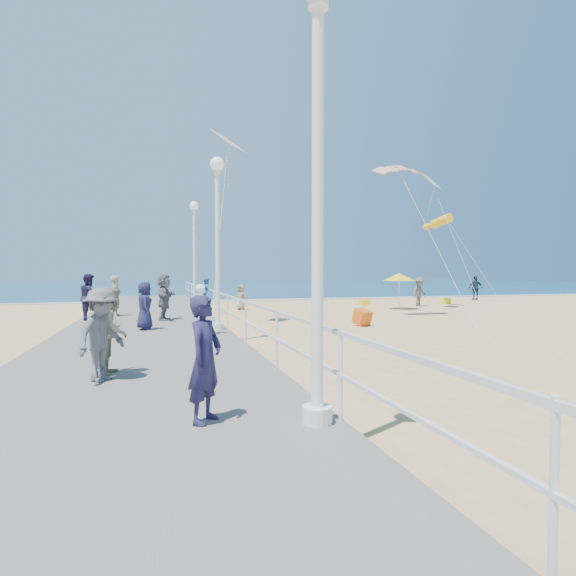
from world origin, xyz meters
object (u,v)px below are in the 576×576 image
object	(u,v)px
toddler_held	(207,291)
beach_chair_left	(365,302)
lamp_post_far	(194,243)
box_kite	(362,319)
spectator_1	(112,331)
beach_walker_a	(419,292)
spectator_2	(101,335)
beach_chair_right	(445,301)
lamp_post_near	(318,144)
lamp_post_mid	(217,224)
beach_umbrella	(399,277)
spectator_0	(205,359)
beach_walker_c	(241,297)
spectator_5	(164,297)
beach_walker_b	(476,288)
spectator_4	(145,306)
spectator_6	(116,296)
woman_holding_toddler	(202,310)
spectator_7	(89,297)

from	to	relation	value
toddler_held	beach_chair_left	world-z (taller)	toddler_held
lamp_post_far	box_kite	world-z (taller)	lamp_post_far
spectator_1	beach_walker_a	bearing A→B (deg)	-34.35
spectator_2	beach_chair_right	bearing A→B (deg)	-13.03
lamp_post_near	lamp_post_far	bearing A→B (deg)	90.00
lamp_post_mid	beach_umbrella	size ratio (longest dim) A/B	2.49
spectator_0	beach_walker_a	xyz separation A→B (m)	(15.73, 20.06, -0.22)
toddler_held	beach_chair_left	distance (m)	18.40
spectator_1	beach_walker_c	bearing A→B (deg)	-6.84
toddler_held	spectator_5	xyz separation A→B (m)	(-1.12, 4.31, -0.38)
spectator_1	spectator_5	distance (m)	9.02
beach_walker_b	spectator_4	bearing A→B (deg)	43.85
lamp_post_far	box_kite	size ratio (longest dim) A/B	8.87
toddler_held	lamp_post_mid	bearing A→B (deg)	-19.57
toddler_held	beach_walker_a	xyz separation A→B (m)	(14.90, 12.41, -0.71)
beach_walker_b	beach_umbrella	distance (m)	12.18
spectator_1	box_kite	xyz separation A→B (m)	(8.74, 8.21, -0.86)
lamp_post_near	lamp_post_mid	world-z (taller)	same
lamp_post_near	spectator_6	size ratio (longest dim) A/B	3.23
spectator_6	beach_chair_right	world-z (taller)	spectator_6
spectator_2	beach_walker_b	distance (m)	33.24
spectator_1	spectator_5	xyz separation A→B (m)	(1.02, 8.96, 0.10)
lamp_post_near	beach_walker_c	xyz separation A→B (m)	(2.86, 20.69, -2.93)
woman_holding_toddler	spectator_6	bearing A→B (deg)	28.28
spectator_2	lamp_post_far	bearing A→B (deg)	23.70
toddler_held	spectator_2	size ratio (longest dim) A/B	0.51
lamp_post_far	spectator_7	xyz separation A→B (m)	(-4.25, -4.75, -2.40)
spectator_0	beach_chair_right	bearing A→B (deg)	-7.64
spectator_6	beach_walker_c	xyz separation A→B (m)	(6.28, 6.09, -0.50)
spectator_2	beach_walker_a	distance (m)	24.54
lamp_post_far	beach_walker_a	size ratio (longest dim) A/B	2.86
lamp_post_mid	spectator_1	bearing A→B (deg)	-114.72
beach_walker_a	spectator_1	bearing A→B (deg)	-155.77
beach_walker_b	box_kite	distance (m)	20.87
box_kite	beach_umbrella	world-z (taller)	beach_umbrella
spectator_6	beach_chair_right	bearing A→B (deg)	-57.04
lamp_post_mid	beach_umbrella	world-z (taller)	lamp_post_mid
beach_umbrella	beach_chair_left	size ratio (longest dim) A/B	3.89
beach_walker_a	spectator_7	bearing A→B (deg)	-179.71
lamp_post_far	beach_chair_left	distance (m)	12.58
spectator_4	beach_chair_left	xyz separation A→B (m)	(13.57, 12.46, -0.95)
woman_holding_toddler	box_kite	distance (m)	7.75
lamp_post_near	toddler_held	world-z (taller)	lamp_post_near
spectator_1	lamp_post_mid	bearing A→B (deg)	-14.11
spectator_0	lamp_post_far	bearing A→B (deg)	29.34
spectator_2	beach_walker_c	size ratio (longest dim) A/B	1.05
beach_walker_c	beach_umbrella	world-z (taller)	beach_umbrella
beach_chair_left	woman_holding_toddler	bearing A→B (deg)	-130.17
beach_walker_a	lamp_post_far	bearing A→B (deg)	168.90
spectator_1	spectator_4	xyz separation A→B (m)	(0.39, 6.22, -0.02)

